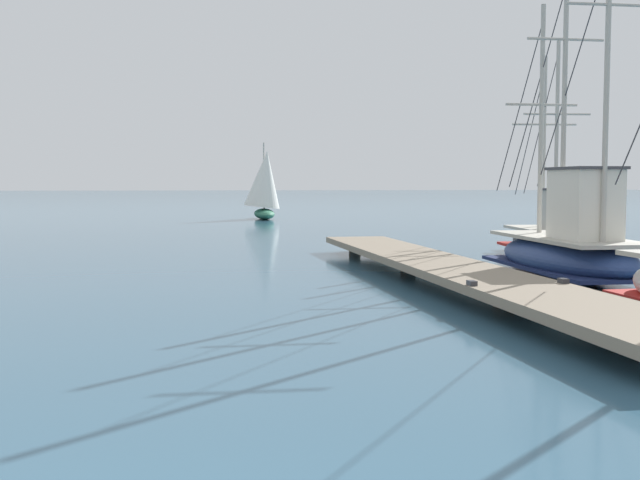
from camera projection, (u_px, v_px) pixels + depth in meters
The scene contains 4 objects.
floating_dock at pixel (448, 268), 16.29m from camera, with size 2.51×16.96×0.53m.
fishing_boat_0 at pixel (569, 246), 17.24m from camera, with size 1.98×6.93×6.98m.
fishing_boat_2 at pixel (559, 236), 22.69m from camera, with size 2.53×6.33×6.13m.
distant_sailboat at pixel (264, 185), 45.27m from camera, with size 2.43×4.14×4.36m.
Camera 1 is at (0.91, -2.64, 2.12)m, focal length 44.74 mm.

